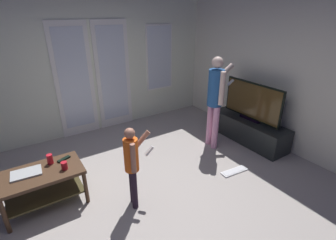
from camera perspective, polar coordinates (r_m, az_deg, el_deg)
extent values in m
cube|color=#A29A93|center=(3.39, -6.05, -18.60)|extent=(5.64, 5.02, 0.02)
cube|color=silver|center=(4.95, -20.43, 11.64)|extent=(5.64, 0.06, 2.68)
cube|color=white|center=(4.96, -20.61, 8.09)|extent=(0.70, 0.02, 2.15)
cube|color=silver|center=(4.94, -20.66, 8.62)|extent=(0.54, 0.01, 1.85)
cube|color=white|center=(5.17, -12.39, 9.66)|extent=(0.70, 0.02, 2.15)
cube|color=silver|center=(5.14, -12.38, 10.17)|extent=(0.54, 0.01, 1.85)
cube|color=white|center=(5.57, -2.01, 14.05)|extent=(0.64, 0.02, 1.38)
cube|color=silver|center=(5.56, -1.93, 14.03)|extent=(0.58, 0.01, 1.32)
cube|color=#ECE8CF|center=(4.57, 26.36, 9.74)|extent=(0.06, 5.02, 2.68)
cube|color=#452D1C|center=(3.43, -27.15, -10.82)|extent=(0.95, 0.56, 0.04)
cube|color=#3E361A|center=(3.59, -26.23, -14.78)|extent=(0.87, 0.48, 0.02)
cylinder|color=#452D1C|center=(3.39, -33.35, -18.04)|extent=(0.05, 0.05, 0.45)
cylinder|color=#452D1C|center=(3.40, -18.32, -14.53)|extent=(0.05, 0.05, 0.45)
cylinder|color=#452D1C|center=(3.78, -33.62, -13.48)|extent=(0.05, 0.05, 0.45)
cylinder|color=#452D1C|center=(3.80, -20.40, -10.42)|extent=(0.05, 0.05, 0.45)
cube|color=black|center=(4.90, 17.91, -2.18)|extent=(0.48, 1.49, 0.42)
cube|color=black|center=(4.53, 25.00, -5.29)|extent=(0.40, 0.02, 0.24)
cube|color=black|center=(4.81, 18.25, 0.30)|extent=(0.08, 0.41, 0.04)
cube|color=black|center=(4.68, 18.79, 4.18)|extent=(0.04, 1.19, 0.65)
cube|color=#4C3819|center=(4.67, 18.64, 4.14)|extent=(0.00, 1.14, 0.60)
cylinder|color=pink|center=(4.41, 10.80, -1.77)|extent=(0.11, 0.11, 0.78)
cylinder|color=pink|center=(4.53, 9.55, -0.93)|extent=(0.11, 0.11, 0.78)
cylinder|color=#25538F|center=(4.22, 10.85, 7.23)|extent=(0.26, 0.26, 0.61)
sphere|color=beige|center=(4.13, 11.30, 12.80)|extent=(0.19, 0.19, 0.19)
cylinder|color=beige|center=(4.08, 12.30, 7.03)|extent=(0.09, 0.09, 0.54)
cylinder|color=beige|center=(4.45, 12.06, 10.00)|extent=(0.50, 0.15, 0.38)
cube|color=white|center=(4.62, 14.13, 8.33)|extent=(0.14, 0.06, 0.10)
cylinder|color=#271B29|center=(3.17, -7.69, -15.68)|extent=(0.07, 0.07, 0.53)
cylinder|color=#271B29|center=(3.26, -8.17, -14.45)|extent=(0.07, 0.07, 0.53)
cylinder|color=orange|center=(2.94, -8.45, -7.93)|extent=(0.17, 0.17, 0.41)
sphere|color=#A06953|center=(2.81, -8.80, -3.03)|extent=(0.13, 0.13, 0.13)
cylinder|color=#A06953|center=(2.84, -7.97, -8.71)|extent=(0.06, 0.06, 0.37)
cylinder|color=#A06953|center=(3.03, -6.69, -5.27)|extent=(0.30, 0.12, 0.31)
cube|color=white|center=(3.12, -4.32, -7.05)|extent=(0.12, 0.07, 0.12)
cube|color=white|center=(4.02, 14.97, -11.28)|extent=(0.45, 0.17, 0.02)
cube|color=silver|center=(4.02, 14.99, -11.16)|extent=(0.40, 0.13, 0.00)
cube|color=#B1B4B5|center=(3.45, -29.74, -10.54)|extent=(0.35, 0.25, 0.02)
cylinder|color=red|center=(3.32, -22.67, -9.63)|extent=(0.07, 0.07, 0.10)
cylinder|color=red|center=(3.50, -25.45, -8.10)|extent=(0.07, 0.07, 0.13)
cube|color=black|center=(3.53, -22.76, -8.27)|extent=(0.18, 0.11, 0.02)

